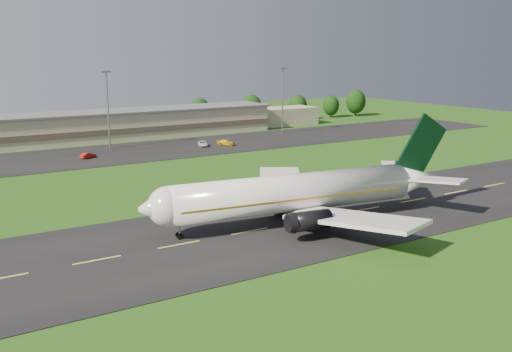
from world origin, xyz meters
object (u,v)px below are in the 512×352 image
light_mast_east (283,93)px  service_vehicle_b (88,155)px  terminal (97,127)px  service_vehicle_d (226,142)px  light_mast_centre (107,100)px  service_vehicle_c (203,144)px  airliner (298,193)px

light_mast_east → service_vehicle_b: 65.84m
terminal → service_vehicle_d: size_ratio=28.72×
service_vehicle_d → service_vehicle_b: bearing=142.7°
service_vehicle_b → service_vehicle_d: service_vehicle_d is taller
terminal → light_mast_east: 56.67m
light_mast_centre → service_vehicle_d: light_mast_centre is taller
light_mast_east → service_vehicle_c: light_mast_east is taller
light_mast_centre → service_vehicle_d: size_ratio=4.03×
airliner → service_vehicle_d: 73.56m
light_mast_centre → service_vehicle_b: bearing=-128.9°
terminal → light_mast_east: size_ratio=7.13×
airliner → terminal: airliner is taller
airliner → light_mast_centre: 80.59m
light_mast_centre → service_vehicle_c: bearing=-23.0°
light_mast_east → service_vehicle_c: (-32.45, -9.58, -11.94)m
light_mast_east → airliner: bearing=-122.8°
airliner → light_mast_east: (51.69, 80.11, 8.08)m
light_mast_centre → terminal: bearing=85.0°
light_mast_centre → service_vehicle_b: 18.45m
airliner → light_mast_east: 95.68m
airliner → service_vehicle_b: 70.35m
airliner → light_mast_east: size_ratio=2.51×
terminal → light_mast_centre: size_ratio=7.13×
airliner → service_vehicle_d: (25.47, 68.90, -3.83)m
service_vehicle_b → terminal: bearing=-46.1°
service_vehicle_b → service_vehicle_c: 31.39m
light_mast_centre → service_vehicle_d: (28.79, -11.21, -11.91)m
service_vehicle_c → service_vehicle_d: 6.45m
service_vehicle_b → service_vehicle_d: (37.60, -0.29, 0.07)m
light_mast_centre → airliner: bearing=-87.6°
service_vehicle_c → service_vehicle_d: service_vehicle_d is taller
airliner → service_vehicle_c: (19.24, 70.53, -3.86)m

